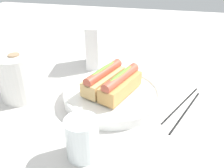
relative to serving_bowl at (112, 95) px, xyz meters
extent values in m
plane|color=beige|center=(0.01, 0.00, -0.02)|extent=(2.40, 2.40, 0.00)
cylinder|color=white|center=(0.00, 0.00, 0.00)|extent=(0.27, 0.27, 0.03)
torus|color=white|center=(0.00, 0.00, 0.01)|extent=(0.27, 0.27, 0.01)
cube|color=tan|center=(-0.01, -0.03, 0.04)|extent=(0.16, 0.10, 0.04)
cylinder|color=#B24C38|center=(-0.01, -0.03, 0.06)|extent=(0.15, 0.08, 0.03)
ellipsoid|color=olive|center=(-0.01, -0.03, 0.07)|extent=(0.11, 0.05, 0.01)
cube|color=#DBB270|center=(0.01, 0.03, 0.04)|extent=(0.16, 0.10, 0.04)
cylinder|color=#B24C38|center=(0.01, 0.03, 0.06)|extent=(0.15, 0.08, 0.03)
ellipsoid|color=olive|center=(0.01, 0.03, 0.07)|extent=(0.11, 0.05, 0.01)
cylinder|color=white|center=(-0.21, 0.01, 0.03)|extent=(0.07, 0.07, 0.09)
cylinder|color=silver|center=(-0.21, 0.01, 0.01)|extent=(0.06, 0.06, 0.06)
cylinder|color=white|center=(-0.04, 0.26, 0.05)|extent=(0.11, 0.11, 0.13)
cylinder|color=#997A5B|center=(-0.04, 0.26, 0.11)|extent=(0.03, 0.03, 0.00)
cube|color=white|center=(0.22, 0.12, 0.06)|extent=(0.12, 0.06, 0.15)
cylinder|color=black|center=(0.02, -0.19, -0.02)|extent=(0.20, 0.10, 0.01)
cylinder|color=black|center=(-0.01, -0.20, -0.02)|extent=(0.21, 0.09, 0.01)
camera|label=1|loc=(-0.55, -0.13, 0.36)|focal=37.75mm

